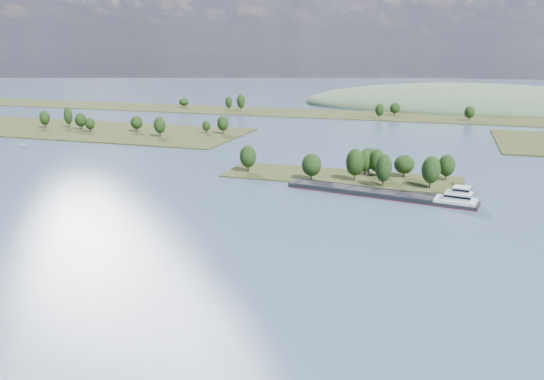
% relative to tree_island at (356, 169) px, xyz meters
% --- Properties ---
extents(ground, '(1800.00, 1800.00, 0.00)m').
position_rel_tree_island_xyz_m(ground, '(-6.36, -59.21, -4.39)').
color(ground, '#3A4D64').
rests_on(ground, ground).
extents(tree_island, '(100.00, 30.87, 14.68)m').
position_rel_tree_island_xyz_m(tree_island, '(0.00, 0.00, 0.00)').
color(tree_island, '#2B3216').
rests_on(tree_island, ground).
extents(left_bank, '(300.00, 80.00, 15.64)m').
position_rel_tree_island_xyz_m(left_bank, '(-234.16, 80.92, -3.55)').
color(left_bank, '#2B3216').
rests_on(left_bank, ground).
extents(back_shoreline, '(900.00, 60.00, 15.90)m').
position_rel_tree_island_xyz_m(back_shoreline, '(2.79, 220.59, -3.72)').
color(back_shoreline, '#2B3216').
rests_on(back_shoreline, ground).
extents(hill_west, '(320.00, 160.00, 44.00)m').
position_rel_tree_island_xyz_m(hill_west, '(53.64, 320.79, -4.39)').
color(hill_west, '#415A3E').
rests_on(hill_west, ground).
extents(cargo_barge, '(71.55, 20.42, 9.62)m').
position_rel_tree_island_xyz_m(cargo_barge, '(17.61, -24.32, -3.18)').
color(cargo_barge, black).
rests_on(cargo_barge, ground).
extents(motorboat, '(7.23, 4.59, 2.62)m').
position_rel_tree_island_xyz_m(motorboat, '(-186.72, 15.31, -3.09)').
color(motorboat, silver).
rests_on(motorboat, ground).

